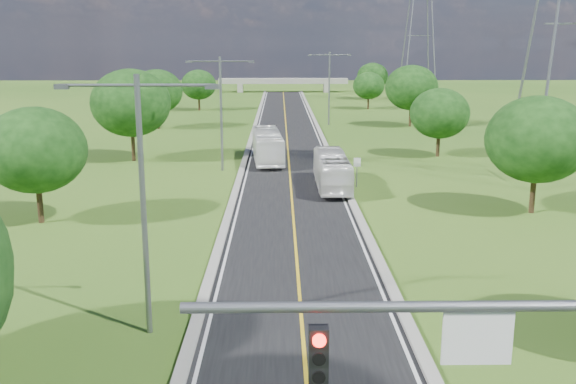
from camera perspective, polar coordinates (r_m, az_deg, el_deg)
name	(u,v)px	position (r m, az deg, el deg)	size (l,w,h in m)	color
ground	(287,145)	(72.22, -0.05, 4.24)	(260.00, 260.00, 0.00)	#2D5317
road	(287,137)	(78.15, -0.11, 4.93)	(8.00, 150.00, 0.06)	black
curb_left	(252,136)	(78.21, -3.24, 4.98)	(0.50, 150.00, 0.22)	gray
curb_right	(322,136)	(78.30, 3.01, 4.99)	(0.50, 150.00, 0.22)	gray
speed_limit_sign	(357,167)	(50.61, 6.16, 2.20)	(0.55, 0.09, 2.40)	slate
overpass	(283,82)	(151.61, -0.43, 9.77)	(30.00, 3.00, 3.20)	gray
streetlight_near_left	(142,185)	(24.46, -12.84, 0.65)	(5.90, 0.25, 10.00)	slate
streetlight_mid_left	(221,104)	(56.83, -5.98, 7.81)	(5.90, 0.25, 10.00)	slate
streetlight_far_right	(329,82)	(89.77, 3.69, 9.75)	(5.90, 0.25, 10.00)	slate
power_tower_near	(574,5)	(56.30, 24.08, 14.96)	(9.00, 6.40, 28.00)	slate
power_tower_far	(419,28)	(129.22, 11.60, 14.09)	(9.00, 6.40, 28.00)	slate
tree_lb	(35,150)	(42.65, -21.56, 3.48)	(6.30, 6.30, 7.33)	black
tree_lc	(131,103)	(63.21, -13.79, 7.70)	(7.56, 7.56, 8.79)	black
tree_ld	(157,91)	(87.09, -11.56, 8.76)	(6.72, 6.72, 7.82)	black
tree_le	(199,85)	(110.41, -7.95, 9.43)	(5.88, 5.88, 6.84)	black
tree_rb	(537,139)	(45.09, 21.30, 4.38)	(6.72, 6.72, 7.82)	black
tree_rc	(440,113)	(65.67, 13.33, 6.82)	(5.88, 5.88, 6.84)	black
tree_rd	(412,88)	(89.36, 10.92, 9.09)	(7.14, 7.14, 8.30)	black
tree_re	(369,86)	(112.64, 7.19, 9.36)	(5.46, 5.46, 6.35)	black
tree_rf	(373,76)	(132.87, 7.53, 10.17)	(6.30, 6.30, 7.33)	black
bus_outbound	(332,170)	(50.06, 3.93, 1.93)	(2.31, 9.87, 2.75)	white
bus_inbound	(268,146)	(61.39, -1.83, 4.14)	(2.52, 10.78, 3.00)	white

